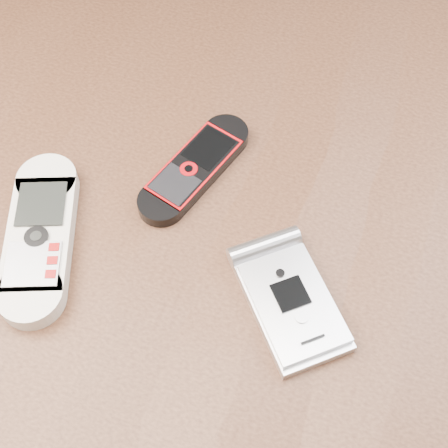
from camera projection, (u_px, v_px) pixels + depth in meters
ground at (221, 439)px, 1.15m from camera, size 4.00×4.00×0.00m
table at (219, 285)px, 0.60m from camera, size 1.20×0.80×0.75m
nokia_white at (40, 236)px, 0.50m from camera, size 0.10×0.16×0.02m
nokia_black_red at (195, 168)px, 0.54m from camera, size 0.08×0.14×0.01m
motorola_razr at (291, 302)px, 0.47m from camera, size 0.12×0.12×0.02m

